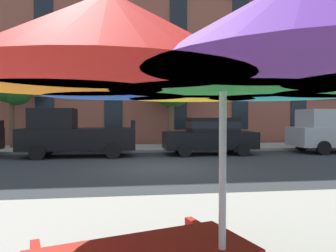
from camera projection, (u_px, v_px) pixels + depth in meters
The scene contains 8 objects.
ground_plane at pixel (164, 168), 11.66m from camera, with size 120.00×120.00×0.00m, color #2D3033.
sidewalk_far at pixel (149, 148), 18.39m from camera, with size 56.00×3.60×0.12m, color #9E998E.
apartment_building at pixel (141, 40), 26.26m from camera, with size 41.04×12.08×16.00m.
pickup_black_midblock at pixel (73, 134), 14.79m from camera, with size 5.10×2.12×2.20m.
sedan_black at pixel (210, 135), 15.66m from camera, with size 4.40×1.98×1.78m.
street_tree_left at pixel (12, 87), 17.77m from camera, with size 2.23×2.03×4.59m.
street_tree_middle at pixel (170, 84), 19.08m from camera, with size 2.92×2.96×5.15m.
patio_umbrella at pixel (223, 64), 2.59m from camera, with size 3.88×3.88×2.55m.
Camera 1 is at (-1.41, -11.52, 1.85)m, focal length 34.75 mm.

